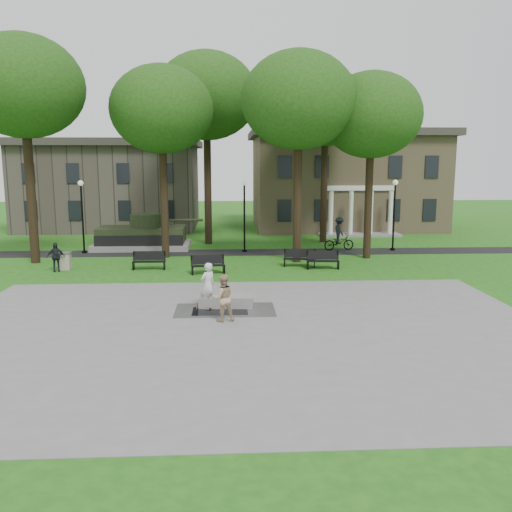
{
  "coord_description": "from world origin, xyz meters",
  "views": [
    {
      "loc": [
        -0.63,
        -23.2,
        5.89
      ],
      "look_at": [
        0.74,
        2.55,
        1.4
      ],
      "focal_mm": 38.0,
      "sensor_mm": 36.0,
      "label": 1
    }
  ],
  "objects_px": {
    "cyclist": "(339,237)",
    "park_bench_0": "(149,260)",
    "trash_bin": "(65,261)",
    "skateboarder": "(208,285)",
    "concrete_block": "(226,301)",
    "friend_watching": "(223,298)"
  },
  "relations": [
    {
      "from": "park_bench_0",
      "to": "concrete_block",
      "type": "bearing_deg",
      "value": -61.63
    },
    {
      "from": "concrete_block",
      "to": "friend_watching",
      "type": "height_order",
      "value": "friend_watching"
    },
    {
      "from": "trash_bin",
      "to": "friend_watching",
      "type": "bearing_deg",
      "value": -49.83
    },
    {
      "from": "skateboarder",
      "to": "trash_bin",
      "type": "height_order",
      "value": "skateboarder"
    },
    {
      "from": "cyclist",
      "to": "trash_bin",
      "type": "height_order",
      "value": "cyclist"
    },
    {
      "from": "park_bench_0",
      "to": "trash_bin",
      "type": "height_order",
      "value": "park_bench_0"
    },
    {
      "from": "park_bench_0",
      "to": "friend_watching",
      "type": "bearing_deg",
      "value": -67.31
    },
    {
      "from": "concrete_block",
      "to": "park_bench_0",
      "type": "bearing_deg",
      "value": 117.84
    },
    {
      "from": "skateboarder",
      "to": "trash_bin",
      "type": "relative_size",
      "value": 1.94
    },
    {
      "from": "skateboarder",
      "to": "concrete_block",
      "type": "bearing_deg",
      "value": 153.53
    },
    {
      "from": "friend_watching",
      "to": "cyclist",
      "type": "distance_m",
      "value": 17.97
    },
    {
      "from": "concrete_block",
      "to": "friend_watching",
      "type": "relative_size",
      "value": 1.24
    },
    {
      "from": "cyclist",
      "to": "park_bench_0",
      "type": "xyz_separation_m",
      "value": [
        -11.88,
        -6.01,
        -0.4
      ]
    },
    {
      "from": "friend_watching",
      "to": "park_bench_0",
      "type": "relative_size",
      "value": 0.99
    },
    {
      "from": "skateboarder",
      "to": "park_bench_0",
      "type": "bearing_deg",
      "value": -107.1
    },
    {
      "from": "cyclist",
      "to": "park_bench_0",
      "type": "relative_size",
      "value": 1.25
    },
    {
      "from": "skateboarder",
      "to": "friend_watching",
      "type": "distance_m",
      "value": 2.03
    },
    {
      "from": "skateboarder",
      "to": "friend_watching",
      "type": "relative_size",
      "value": 1.05
    },
    {
      "from": "cyclist",
      "to": "park_bench_0",
      "type": "bearing_deg",
      "value": 108.32
    },
    {
      "from": "concrete_block",
      "to": "trash_bin",
      "type": "bearing_deg",
      "value": 136.99
    },
    {
      "from": "friend_watching",
      "to": "cyclist",
      "type": "bearing_deg",
      "value": -129.5
    },
    {
      "from": "concrete_block",
      "to": "skateboarder",
      "type": "distance_m",
      "value": 1.04
    }
  ]
}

